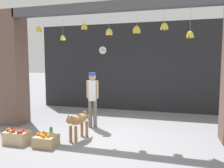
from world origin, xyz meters
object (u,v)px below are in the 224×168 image
Objects in this scene: fruit_crate_oranges at (46,140)px; water_bottle at (51,132)px; fruit_crate_apples at (17,137)px; wall_clock at (103,50)px; dog at (78,121)px; shopkeeper at (93,96)px.

fruit_crate_oranges is 1.83× the size of water_bottle.
wall_clock is (0.73, 4.15, 2.18)m from fruit_crate_apples.
fruit_crate_oranges is 4.67m from wall_clock.
water_bottle is at bearing -80.45° from dog.
wall_clock is (-0.49, 2.49, 1.42)m from shopkeeper.
fruit_crate_apples reaches higher than water_bottle.
shopkeeper is (-0.03, 1.08, 0.45)m from dog.
fruit_crate_oranges is at bearing -33.18° from dog.
shopkeeper is 2.20m from fruit_crate_apples.
dog is 2.77× the size of wall_clock.
wall_clock is at bearing 86.61° from water_bottle.
fruit_crate_oranges is 0.86× the size of fruit_crate_apples.
shopkeeper reaches higher than fruit_crate_apples.
water_bottle is at bearing 110.12° from fruit_crate_oranges.
water_bottle is at bearing 46.47° from shopkeeper.
water_bottle is (-0.70, -1.06, -0.79)m from shopkeeper.
shopkeeper reaches higher than water_bottle.
dog is at bearing 24.86° from fruit_crate_apples.
fruit_crate_apples is at bearing -177.35° from fruit_crate_oranges.
shopkeeper reaches higher than dog.
dog is 0.83m from fruit_crate_oranges.
dog is 1.42m from fruit_crate_apples.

